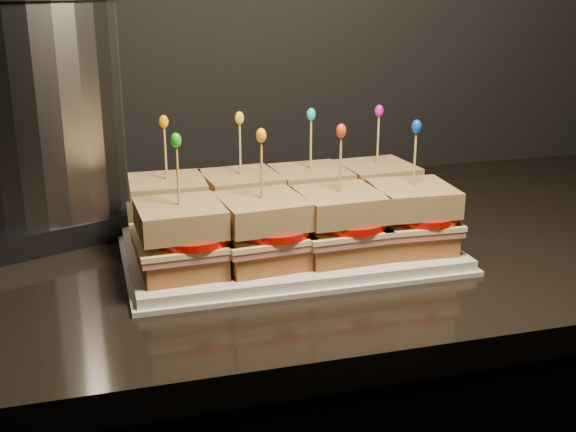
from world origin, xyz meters
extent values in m
cube|color=black|center=(0.80, 1.67, 0.91)|extent=(2.63, 0.68, 0.04)
cube|color=silver|center=(0.50, 1.60, 0.94)|extent=(0.41, 0.25, 0.02)
cube|color=silver|center=(0.50, 1.60, 0.93)|extent=(0.42, 0.27, 0.01)
cube|color=brown|center=(0.35, 1.66, 0.96)|extent=(0.10, 0.10, 0.03)
cube|color=#C05F5B|center=(0.35, 1.66, 0.98)|extent=(0.11, 0.10, 0.01)
cube|color=#FBEBA1|center=(0.35, 1.66, 0.98)|extent=(0.11, 0.11, 0.01)
cylinder|color=red|center=(0.36, 1.65, 0.99)|extent=(0.09, 0.09, 0.01)
cube|color=#5A310C|center=(0.35, 1.66, 1.01)|extent=(0.10, 0.10, 0.03)
cylinder|color=tan|center=(0.35, 1.66, 1.06)|extent=(0.00, 0.00, 0.09)
ellipsoid|color=#F39905|center=(0.35, 1.66, 1.10)|extent=(0.01, 0.01, 0.02)
cube|color=brown|center=(0.45, 1.66, 0.96)|extent=(0.10, 0.10, 0.03)
cube|color=#C05F5B|center=(0.45, 1.66, 0.98)|extent=(0.11, 0.11, 0.01)
cube|color=#FBEBA1|center=(0.45, 1.66, 0.98)|extent=(0.11, 0.11, 0.01)
cylinder|color=red|center=(0.46, 1.65, 0.99)|extent=(0.09, 0.09, 0.01)
cube|color=#5A310C|center=(0.45, 1.66, 1.01)|extent=(0.10, 0.10, 0.03)
cylinder|color=tan|center=(0.45, 1.66, 1.06)|extent=(0.00, 0.00, 0.09)
ellipsoid|color=yellow|center=(0.45, 1.66, 1.10)|extent=(0.01, 0.01, 0.02)
cube|color=brown|center=(0.55, 1.66, 0.96)|extent=(0.10, 0.10, 0.03)
cube|color=#C05F5B|center=(0.55, 1.66, 0.98)|extent=(0.11, 0.10, 0.01)
cube|color=#FBEBA1|center=(0.55, 1.66, 0.98)|extent=(0.11, 0.11, 0.01)
cylinder|color=red|center=(0.56, 1.65, 0.99)|extent=(0.09, 0.09, 0.01)
cube|color=#5A310C|center=(0.55, 1.66, 1.01)|extent=(0.10, 0.10, 0.03)
cylinder|color=tan|center=(0.55, 1.66, 1.06)|extent=(0.00, 0.00, 0.09)
ellipsoid|color=#11C7C3|center=(0.55, 1.66, 1.10)|extent=(0.01, 0.01, 0.02)
cube|color=brown|center=(0.64, 1.66, 0.96)|extent=(0.10, 0.10, 0.03)
cube|color=#C05F5B|center=(0.64, 1.66, 0.98)|extent=(0.11, 0.11, 0.01)
cube|color=#FBEBA1|center=(0.64, 1.66, 0.98)|extent=(0.11, 0.11, 0.01)
cylinder|color=red|center=(0.66, 1.65, 0.99)|extent=(0.09, 0.09, 0.01)
cube|color=#5A310C|center=(0.64, 1.66, 1.01)|extent=(0.10, 0.10, 0.03)
cylinder|color=tan|center=(0.64, 1.66, 1.06)|extent=(0.00, 0.00, 0.09)
ellipsoid|color=#C0129A|center=(0.64, 1.66, 1.10)|extent=(0.01, 0.01, 0.02)
cube|color=brown|center=(0.35, 1.54, 0.96)|extent=(0.10, 0.10, 0.03)
cube|color=#C05F5B|center=(0.35, 1.54, 0.98)|extent=(0.11, 0.10, 0.01)
cube|color=#FBEBA1|center=(0.35, 1.54, 0.98)|extent=(0.11, 0.11, 0.01)
cylinder|color=red|center=(0.36, 1.54, 0.99)|extent=(0.09, 0.09, 0.01)
cube|color=#5A310C|center=(0.35, 1.54, 1.01)|extent=(0.10, 0.10, 0.03)
cylinder|color=tan|center=(0.35, 1.54, 1.06)|extent=(0.00, 0.00, 0.09)
ellipsoid|color=#1FBD12|center=(0.35, 1.54, 1.10)|extent=(0.01, 0.01, 0.02)
cube|color=brown|center=(0.45, 1.54, 0.96)|extent=(0.10, 0.10, 0.03)
cube|color=#C05F5B|center=(0.45, 1.54, 0.98)|extent=(0.11, 0.11, 0.01)
cube|color=#FBEBA1|center=(0.45, 1.54, 0.98)|extent=(0.11, 0.11, 0.01)
cylinder|color=red|center=(0.46, 1.54, 0.99)|extent=(0.09, 0.09, 0.01)
cube|color=#5A310C|center=(0.45, 1.54, 1.01)|extent=(0.10, 0.10, 0.03)
cylinder|color=tan|center=(0.45, 1.54, 1.06)|extent=(0.00, 0.00, 0.09)
ellipsoid|color=#FDA71C|center=(0.45, 1.54, 1.10)|extent=(0.01, 0.01, 0.02)
cube|color=brown|center=(0.55, 1.54, 0.96)|extent=(0.10, 0.10, 0.03)
cube|color=#C05F5B|center=(0.55, 1.54, 0.98)|extent=(0.11, 0.10, 0.01)
cube|color=#FBEBA1|center=(0.55, 1.54, 0.98)|extent=(0.11, 0.11, 0.01)
cylinder|color=red|center=(0.56, 1.54, 0.99)|extent=(0.09, 0.09, 0.01)
cube|color=#5A310C|center=(0.55, 1.54, 1.01)|extent=(0.10, 0.10, 0.03)
cylinder|color=tan|center=(0.55, 1.54, 1.06)|extent=(0.00, 0.00, 0.09)
ellipsoid|color=red|center=(0.55, 1.54, 1.10)|extent=(0.01, 0.01, 0.02)
cube|color=brown|center=(0.64, 1.54, 0.96)|extent=(0.10, 0.10, 0.03)
cube|color=#C05F5B|center=(0.64, 1.54, 0.98)|extent=(0.11, 0.11, 0.01)
cube|color=#FBEBA1|center=(0.64, 1.54, 0.98)|extent=(0.11, 0.11, 0.01)
cylinder|color=red|center=(0.66, 1.54, 0.99)|extent=(0.09, 0.09, 0.01)
cube|color=#5A310C|center=(0.64, 1.54, 1.01)|extent=(0.10, 0.10, 0.03)
cylinder|color=tan|center=(0.64, 1.54, 1.06)|extent=(0.00, 0.00, 0.09)
ellipsoid|color=#093BD0|center=(0.64, 1.54, 1.10)|extent=(0.01, 0.01, 0.02)
cube|color=#262628|center=(0.20, 1.81, 0.95)|extent=(0.33, 0.30, 0.03)
cylinder|color=silver|center=(0.20, 1.81, 1.11)|extent=(0.22, 0.22, 0.29)
camera|label=1|loc=(0.26, 0.75, 1.27)|focal=45.00mm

